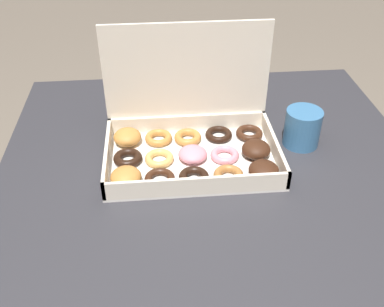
{
  "coord_description": "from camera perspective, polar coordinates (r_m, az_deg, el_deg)",
  "views": [
    {
      "loc": [
        -0.12,
        -0.82,
        1.36
      ],
      "look_at": [
        -0.04,
        0.03,
        0.74
      ],
      "focal_mm": 42.0,
      "sensor_mm": 36.0,
      "label": 1
    }
  ],
  "objects": [
    {
      "name": "coffee_mug",
      "position": [
        1.13,
        13.86,
        3.27
      ],
      "size": [
        0.09,
        0.09,
        0.09
      ],
      "color": "teal",
      "rests_on": "dining_table"
    },
    {
      "name": "donut_box",
      "position": [
        1.06,
        -0.17,
        2.1
      ],
      "size": [
        0.4,
        0.27,
        0.29
      ],
      "color": "silver",
      "rests_on": "dining_table"
    },
    {
      "name": "dining_table",
      "position": [
        1.11,
        2.45,
        -5.73
      ],
      "size": [
        1.0,
        0.96,
        0.72
      ],
      "color": "#2D2D33",
      "rests_on": "ground_plane"
    }
  ]
}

